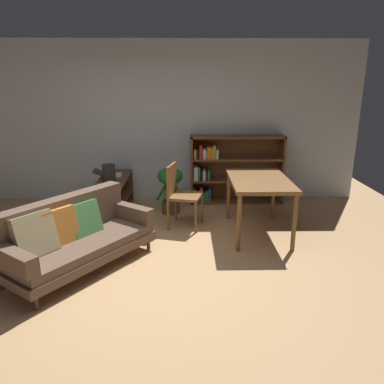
% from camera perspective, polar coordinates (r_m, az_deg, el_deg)
% --- Properties ---
extents(ground_plane, '(8.16, 8.16, 0.00)m').
position_cam_1_polar(ground_plane, '(4.27, -6.55, -11.91)').
color(ground_plane, tan).
extents(back_wall_panel, '(6.80, 0.10, 2.70)m').
position_cam_1_polar(back_wall_panel, '(6.48, -4.72, 10.58)').
color(back_wall_panel, silver).
rests_on(back_wall_panel, ground_plane).
extents(fabric_couch, '(1.60, 1.81, 0.79)m').
position_cam_1_polar(fabric_couch, '(4.37, -17.91, -6.36)').
color(fabric_couch, '#56351E').
rests_on(fabric_couch, ground_plane).
extents(media_console, '(0.43, 1.25, 0.57)m').
position_cam_1_polar(media_console, '(6.05, -11.91, -0.58)').
color(media_console, '#56351E').
rests_on(media_console, ground_plane).
extents(open_laptop, '(0.47, 0.37, 0.11)m').
position_cam_1_polar(open_laptop, '(6.11, -12.66, 2.67)').
color(open_laptop, silver).
rests_on(open_laptop, media_console).
extents(desk_speaker, '(0.20, 0.20, 0.26)m').
position_cam_1_polar(desk_speaker, '(5.74, -12.70, 2.85)').
color(desk_speaker, '#2D2823').
rests_on(desk_speaker, media_console).
extents(potted_floor_plant, '(0.44, 0.40, 0.78)m').
position_cam_1_polar(potted_floor_plant, '(5.86, -3.37, 1.11)').
color(potted_floor_plant, brown).
rests_on(potted_floor_plant, ground_plane).
extents(dining_table, '(0.78, 1.24, 0.78)m').
position_cam_1_polar(dining_table, '(5.06, 10.31, 1.07)').
color(dining_table, brown).
rests_on(dining_table, ground_plane).
extents(dining_chair_near, '(0.53, 0.54, 0.91)m').
position_cam_1_polar(dining_chair_near, '(5.28, -1.82, 0.01)').
color(dining_chair_near, brown).
rests_on(dining_chair_near, ground_plane).
extents(bookshelf, '(1.59, 0.35, 1.16)m').
position_cam_1_polar(bookshelf, '(6.45, 5.84, 3.54)').
color(bookshelf, brown).
rests_on(bookshelf, ground_plane).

